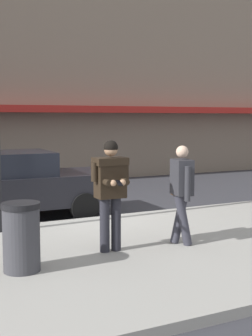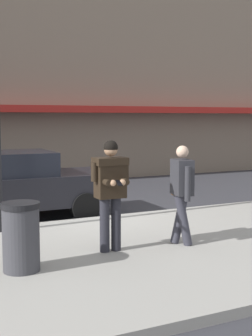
{
  "view_description": "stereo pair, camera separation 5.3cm",
  "coord_description": "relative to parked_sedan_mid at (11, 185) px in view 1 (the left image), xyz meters",
  "views": [
    {
      "loc": [
        -3.65,
        -9.51,
        2.3
      ],
      "look_at": [
        -0.29,
        -2.79,
        1.49
      ],
      "focal_mm": 50.0,
      "sensor_mm": 36.0,
      "label": 1
    },
    {
      "loc": [
        -3.6,
        -9.54,
        2.3
      ],
      "look_at": [
        -0.29,
        -2.79,
        1.49
      ],
      "focal_mm": 50.0,
      "sensor_mm": 36.0,
      "label": 2
    }
  ],
  "objects": [
    {
      "name": "parked_sedan_mid",
      "position": [
        0.0,
        0.0,
        0.0
      ],
      "size": [
        4.53,
        1.99,
        1.54
      ],
      "color": "black",
      "rests_on": "ground"
    },
    {
      "name": "ground_plane",
      "position": [
        1.31,
        -0.98,
        -0.79
      ],
      "size": [
        80.0,
        80.0,
        0.0
      ],
      "primitive_type": "plane",
      "color": "#333338"
    },
    {
      "name": "storefront_facade",
      "position": [
        2.31,
        7.51,
        5.84
      ],
      "size": [
        28.0,
        4.7,
        13.28
      ],
      "color": "#756656",
      "rests_on": "ground"
    },
    {
      "name": "trash_bin",
      "position": [
        -0.78,
        -4.09,
        -0.16
      ],
      "size": [
        0.55,
        0.55,
        0.98
      ],
      "color": "#38383D",
      "rests_on": "sidewalk"
    },
    {
      "name": "man_texting_on_phone",
      "position": [
        0.75,
        -3.75,
        0.46
      ],
      "size": [
        0.65,
        0.59,
        1.81
      ],
      "color": "#23232B",
      "rests_on": "sidewalk"
    },
    {
      "name": "curb_paint_line",
      "position": [
        2.31,
        -0.93,
        -0.79
      ],
      "size": [
        28.0,
        0.12,
        0.01
      ],
      "primitive_type": "cube",
      "color": "silver",
      "rests_on": "ground"
    },
    {
      "name": "pedestrian_with_bag",
      "position": [
        2.02,
        -3.88,
        0.32
      ],
      "size": [
        0.38,
        0.71,
        1.7
      ],
      "color": "#33333D",
      "rests_on": "sidewalk"
    },
    {
      "name": "sidewalk",
      "position": [
        2.31,
        -3.83,
        -0.72
      ],
      "size": [
        32.0,
        5.3,
        0.14
      ],
      "primitive_type": "cube",
      "color": "#99968E",
      "rests_on": "ground"
    }
  ]
}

